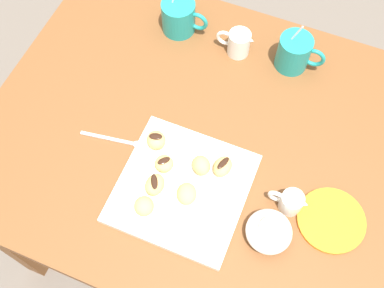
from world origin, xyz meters
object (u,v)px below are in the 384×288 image
at_px(beignet_5, 144,206).
at_px(beignet_0, 223,166).
at_px(beignet_3, 201,165).
at_px(beignet_4, 156,140).
at_px(coffee_mug_teal_right, 295,52).
at_px(ice_cream_bowl, 269,231).
at_px(saucer_orange_left, 331,220).
at_px(pastry_plate_square, 183,188).
at_px(beignet_1, 155,185).
at_px(cream_pitcher_white, 238,42).
at_px(beignet_6, 164,164).
at_px(dining_table, 194,152).
at_px(beignet_2, 187,194).
at_px(chocolate_sauce_pitcher, 291,202).
at_px(coffee_mug_teal_left, 179,16).

bearing_deg(beignet_5, beignet_0, 50.78).
height_order(beignet_3, beignet_4, beignet_3).
relative_size(coffee_mug_teal_right, beignet_3, 2.99).
relative_size(ice_cream_bowl, saucer_orange_left, 0.66).
relative_size(pastry_plate_square, beignet_1, 5.37).
xyz_separation_m(saucer_orange_left, beignet_4, (-0.45, 0.02, 0.03)).
relative_size(cream_pitcher_white, beignet_6, 2.34).
bearing_deg(beignet_0, dining_table, 142.60).
height_order(saucer_orange_left, beignet_1, beignet_1).
bearing_deg(saucer_orange_left, dining_table, 165.17).
bearing_deg(pastry_plate_square, beignet_3, 69.04).
bearing_deg(beignet_4, beignet_6, -49.24).
bearing_deg(beignet_0, beignet_3, -160.15).
height_order(pastry_plate_square, beignet_2, beignet_2).
height_order(pastry_plate_square, cream_pitcher_white, cream_pitcher_white).
relative_size(pastry_plate_square, beignet_3, 5.91).
bearing_deg(dining_table, cream_pitcher_white, 86.51).
height_order(ice_cream_bowl, beignet_1, ice_cream_bowl).
distance_m(dining_table, beignet_1, 0.24).
relative_size(beignet_0, beignet_5, 1.15).
bearing_deg(ice_cream_bowl, beignet_2, 176.56).
bearing_deg(beignet_5, cream_pitcher_white, 85.52).
xyz_separation_m(beignet_1, beignet_3, (0.08, 0.09, 0.00)).
bearing_deg(beignet_6, beignet_0, 18.89).
distance_m(beignet_0, beignet_6, 0.14).
xyz_separation_m(chocolate_sauce_pitcher, beignet_6, (-0.30, -0.02, 0.00)).
relative_size(dining_table, chocolate_sauce_pitcher, 11.38).
bearing_deg(saucer_orange_left, cream_pitcher_white, 133.96).
bearing_deg(coffee_mug_teal_right, dining_table, -119.89).
xyz_separation_m(cream_pitcher_white, chocolate_sauce_pitcher, (0.26, -0.38, -0.01)).
bearing_deg(coffee_mug_teal_right, pastry_plate_square, -106.33).
bearing_deg(beignet_4, coffee_mug_teal_right, 57.50).
height_order(pastry_plate_square, ice_cream_bowl, ice_cream_bowl).
xyz_separation_m(coffee_mug_teal_left, beignet_6, (0.14, -0.42, -0.02)).
bearing_deg(coffee_mug_teal_left, coffee_mug_teal_right, 0.00).
bearing_deg(beignet_2, beignet_4, 140.78).
relative_size(beignet_3, beignet_5, 1.05).
bearing_deg(beignet_5, beignet_1, 88.69).
bearing_deg(beignet_6, dining_table, 78.89).
height_order(dining_table, pastry_plate_square, pastry_plate_square).
bearing_deg(pastry_plate_square, chocolate_sauce_pitcher, 12.61).
distance_m(saucer_orange_left, beignet_3, 0.32).
relative_size(dining_table, ice_cream_bowl, 10.11).
relative_size(pastry_plate_square, beignet_5, 6.23).
distance_m(cream_pitcher_white, beignet_4, 0.36).
relative_size(pastry_plate_square, cream_pitcher_white, 2.82).
distance_m(pastry_plate_square, ice_cream_bowl, 0.22).
bearing_deg(cream_pitcher_white, coffee_mug_teal_left, 175.11).
bearing_deg(dining_table, chocolate_sauce_pitcher, -20.26).
distance_m(ice_cream_bowl, beignet_3, 0.22).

